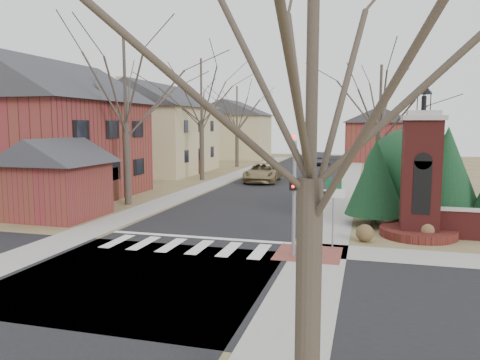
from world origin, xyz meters
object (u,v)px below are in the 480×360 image
(brick_gate_monument, at_px, (420,186))
(pickup_truck, at_px, (263,173))
(traffic_signal_pole, at_px, (294,186))
(sign_post, at_px, (333,199))
(distant_car, at_px, (322,158))

(brick_gate_monument, xyz_separation_m, pickup_truck, (-10.60, 16.94, -1.38))
(traffic_signal_pole, xyz_separation_m, pickup_truck, (-5.90, 21.36, -1.80))
(traffic_signal_pole, height_order, brick_gate_monument, brick_gate_monument)
(sign_post, height_order, brick_gate_monument, brick_gate_monument)
(brick_gate_monument, relative_size, pickup_truck, 1.15)
(traffic_signal_pole, distance_m, brick_gate_monument, 6.47)
(brick_gate_monument, bearing_deg, distant_car, 101.90)
(sign_post, distance_m, pickup_truck, 21.23)
(distant_car, bearing_deg, sign_post, 94.56)
(traffic_signal_pole, relative_size, brick_gate_monument, 0.69)
(traffic_signal_pole, bearing_deg, pickup_truck, 105.44)
(traffic_signal_pole, xyz_separation_m, distant_car, (-2.70, 39.52, -1.81))
(pickup_truck, bearing_deg, traffic_signal_pole, -77.70)
(pickup_truck, bearing_deg, distant_car, 76.86)
(traffic_signal_pole, height_order, distant_car, traffic_signal_pole)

